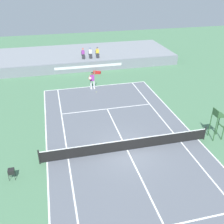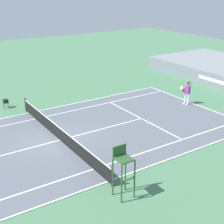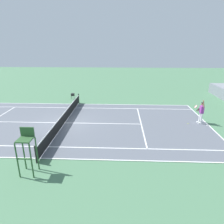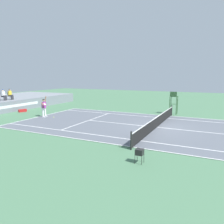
# 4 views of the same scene
# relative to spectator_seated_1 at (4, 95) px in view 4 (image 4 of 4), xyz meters

# --- Properties ---
(ground_plane) EXTENTS (80.00, 80.00, 0.00)m
(ground_plane) POSITION_rel_spectator_seated_1_xyz_m (-0.52, -18.23, -1.86)
(ground_plane) COLOR #4C7A56
(court) EXTENTS (11.08, 23.88, 0.03)m
(court) POSITION_rel_spectator_seated_1_xyz_m (-0.52, -18.23, -1.85)
(court) COLOR slate
(court) RESTS_ON ground
(net) EXTENTS (11.98, 0.10, 1.07)m
(net) POSITION_rel_spectator_seated_1_xyz_m (-0.52, -18.23, -1.34)
(net) COLOR black
(net) RESTS_ON ground
(barrier_wall) EXTENTS (23.85, 0.25, 1.25)m
(barrier_wall) POSITION_rel_spectator_seated_1_xyz_m (-0.52, -1.46, -1.24)
(barrier_wall) COLOR gray
(barrier_wall) RESTS_ON ground
(spectator_seated_1) EXTENTS (0.44, 0.60, 1.26)m
(spectator_seated_1) POSITION_rel_spectator_seated_1_xyz_m (0.00, 0.00, 0.00)
(spectator_seated_1) COLOR #474C56
(spectator_seated_1) RESTS_ON bleacher_platform
(spectator_seated_2) EXTENTS (0.44, 0.60, 1.26)m
(spectator_seated_2) POSITION_rel_spectator_seated_1_xyz_m (0.92, 0.00, 0.00)
(spectator_seated_2) COLOR #474C56
(spectator_seated_2) RESTS_ON bleacher_platform
(tennis_player) EXTENTS (0.76, 0.62, 2.08)m
(tennis_player) POSITION_rel_spectator_seated_1_xyz_m (-0.98, -6.91, -0.87)
(tennis_player) COLOR white
(tennis_player) RESTS_ON ground
(tennis_ball) EXTENTS (0.07, 0.07, 0.07)m
(tennis_ball) POSITION_rel_spectator_seated_1_xyz_m (-0.78, -7.91, -1.83)
(tennis_ball) COLOR #D1E533
(tennis_ball) RESTS_ON ground
(umpire_chair) EXTENTS (0.77, 0.77, 2.44)m
(umpire_chair) POSITION_rel_spectator_seated_1_xyz_m (6.27, -18.23, -0.31)
(umpire_chair) COLOR #2D562D
(umpire_chair) RESTS_ON ground
(equipment_bag) EXTENTS (0.95, 0.63, 0.32)m
(equipment_bag) POSITION_rel_spectator_seated_1_xyz_m (0.34, -2.48, -1.70)
(equipment_bag) COLOR red
(equipment_bag) RESTS_ON ground
(ball_hopper) EXTENTS (0.36, 0.36, 0.70)m
(ball_hopper) POSITION_rel_spectator_seated_1_xyz_m (-8.07, -19.27, -1.29)
(ball_hopper) COLOR black
(ball_hopper) RESTS_ON ground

